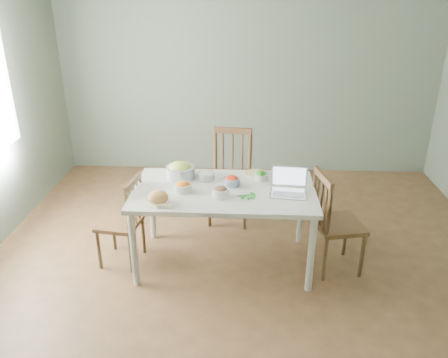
{
  "coord_description": "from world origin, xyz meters",
  "views": [
    {
      "loc": [
        -0.02,
        -3.47,
        2.47
      ],
      "look_at": [
        -0.2,
        0.16,
        0.86
      ],
      "focal_mm": 36.07,
      "sensor_mm": 36.0,
      "label": 1
    }
  ],
  "objects_px": {
    "chair_far": "(230,178)",
    "laptop": "(289,183)",
    "chair_left": "(120,221)",
    "bread_boule": "(158,197)",
    "bowl_squash": "(180,170)",
    "chair_right": "(339,222)",
    "dining_table": "(224,226)"
  },
  "relations": [
    {
      "from": "chair_far",
      "to": "laptop",
      "type": "bearing_deg",
      "value": -52.0
    },
    {
      "from": "chair_left",
      "to": "bread_boule",
      "type": "distance_m",
      "value": 0.64
    },
    {
      "from": "bread_boule",
      "to": "bowl_squash",
      "type": "distance_m",
      "value": 0.55
    },
    {
      "from": "chair_left",
      "to": "bread_boule",
      "type": "bearing_deg",
      "value": 66.27
    },
    {
      "from": "chair_far",
      "to": "chair_left",
      "type": "distance_m",
      "value": 1.31
    },
    {
      "from": "chair_far",
      "to": "bread_boule",
      "type": "relative_size",
      "value": 5.92
    },
    {
      "from": "chair_far",
      "to": "laptop",
      "type": "height_order",
      "value": "chair_far"
    },
    {
      "from": "chair_left",
      "to": "bowl_squash",
      "type": "relative_size",
      "value": 3.22
    },
    {
      "from": "bowl_squash",
      "to": "laptop",
      "type": "xyz_separation_m",
      "value": [
        0.99,
        -0.31,
        0.03
      ]
    },
    {
      "from": "chair_left",
      "to": "chair_right",
      "type": "bearing_deg",
      "value": 98.21
    },
    {
      "from": "chair_right",
      "to": "dining_table",
      "type": "bearing_deg",
      "value": 75.81
    },
    {
      "from": "bowl_squash",
      "to": "laptop",
      "type": "relative_size",
      "value": 0.85
    },
    {
      "from": "chair_right",
      "to": "bread_boule",
      "type": "relative_size",
      "value": 5.58
    },
    {
      "from": "chair_right",
      "to": "laptop",
      "type": "bearing_deg",
      "value": 82.37
    },
    {
      "from": "chair_left",
      "to": "bread_boule",
      "type": "xyz_separation_m",
      "value": [
        0.43,
        -0.27,
        0.39
      ]
    },
    {
      "from": "chair_right",
      "to": "bowl_squash",
      "type": "xyz_separation_m",
      "value": [
        -1.46,
        0.27,
        0.36
      ]
    },
    {
      "from": "chair_right",
      "to": "bread_boule",
      "type": "xyz_separation_m",
      "value": [
        -1.57,
        -0.26,
        0.34
      ]
    },
    {
      "from": "bread_boule",
      "to": "bowl_squash",
      "type": "bearing_deg",
      "value": 78.14
    },
    {
      "from": "bread_boule",
      "to": "dining_table",
      "type": "bearing_deg",
      "value": 29.54
    },
    {
      "from": "dining_table",
      "to": "chair_right",
      "type": "height_order",
      "value": "chair_right"
    },
    {
      "from": "dining_table",
      "to": "chair_right",
      "type": "relative_size",
      "value": 1.7
    },
    {
      "from": "chair_right",
      "to": "laptop",
      "type": "height_order",
      "value": "laptop"
    },
    {
      "from": "dining_table",
      "to": "chair_left",
      "type": "xyz_separation_m",
      "value": [
        -0.97,
        -0.03,
        0.05
      ]
    },
    {
      "from": "chair_right",
      "to": "chair_far",
      "type": "bearing_deg",
      "value": 37.48
    },
    {
      "from": "chair_left",
      "to": "dining_table",
      "type": "bearing_deg",
      "value": 100.27
    },
    {
      "from": "dining_table",
      "to": "laptop",
      "type": "distance_m",
      "value": 0.75
    },
    {
      "from": "dining_table",
      "to": "laptop",
      "type": "bearing_deg",
      "value": -7.6
    },
    {
      "from": "chair_far",
      "to": "chair_left",
      "type": "height_order",
      "value": "chair_far"
    },
    {
      "from": "laptop",
      "to": "chair_right",
      "type": "bearing_deg",
      "value": 10.27
    },
    {
      "from": "dining_table",
      "to": "chair_far",
      "type": "relative_size",
      "value": 1.6
    },
    {
      "from": "bread_boule",
      "to": "chair_right",
      "type": "bearing_deg",
      "value": 9.55
    },
    {
      "from": "laptop",
      "to": "bowl_squash",
      "type": "bearing_deg",
      "value": 168.63
    }
  ]
}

